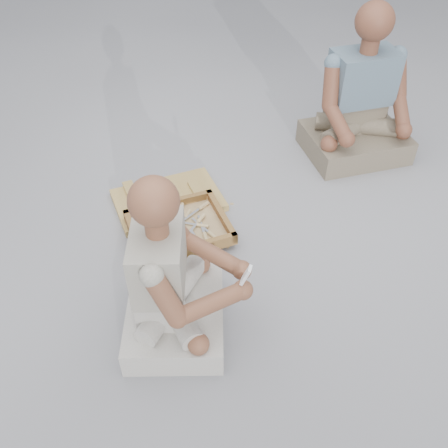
{
  "coord_description": "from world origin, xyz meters",
  "views": [
    {
      "loc": [
        -0.03,
        -1.71,
        1.94
      ],
      "look_at": [
        -0.02,
        0.09,
        0.3
      ],
      "focal_mm": 40.0,
      "sensor_mm": 36.0,
      "label": 1
    }
  ],
  "objects_px": {
    "craftsman": "(172,284)",
    "tool_tray": "(179,228)",
    "companion": "(360,108)",
    "carved_panel": "(168,200)"
  },
  "relations": [
    {
      "from": "carved_panel",
      "to": "companion",
      "type": "relative_size",
      "value": 0.63
    },
    {
      "from": "carved_panel",
      "to": "craftsman",
      "type": "bearing_deg",
      "value": -83.42
    },
    {
      "from": "companion",
      "to": "carved_panel",
      "type": "bearing_deg",
      "value": 8.78
    },
    {
      "from": "carved_panel",
      "to": "tool_tray",
      "type": "bearing_deg",
      "value": -73.72
    },
    {
      "from": "carved_panel",
      "to": "craftsman",
      "type": "xyz_separation_m",
      "value": [
        0.1,
        -0.9,
        0.27
      ]
    },
    {
      "from": "craftsman",
      "to": "tool_tray",
      "type": "bearing_deg",
      "value": -178.91
    },
    {
      "from": "companion",
      "to": "craftsman",
      "type": "bearing_deg",
      "value": 36.93
    },
    {
      "from": "carved_panel",
      "to": "tool_tray",
      "type": "relative_size",
      "value": 0.97
    },
    {
      "from": "tool_tray",
      "to": "craftsman",
      "type": "relative_size",
      "value": 0.75
    },
    {
      "from": "tool_tray",
      "to": "craftsman",
      "type": "height_order",
      "value": "craftsman"
    }
  ]
}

